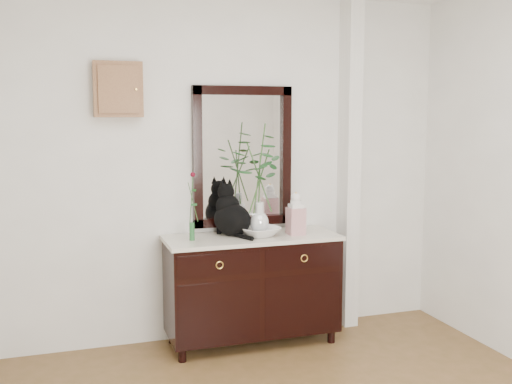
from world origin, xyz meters
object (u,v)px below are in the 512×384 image
object	(u,v)px
cat	(232,209)
sideboard	(252,284)
ginger_jar	(296,213)
lotus_bowl	(259,232)

from	to	relation	value
cat	sideboard	bearing A→B (deg)	-50.47
cat	ginger_jar	xyz separation A→B (m)	(0.47, -0.12, -0.04)
ginger_jar	cat	bearing A→B (deg)	165.44
sideboard	ginger_jar	world-z (taller)	ginger_jar
cat	lotus_bowl	distance (m)	0.27
sideboard	ginger_jar	xyz separation A→B (m)	(0.34, -0.05, 0.54)
lotus_bowl	sideboard	bearing A→B (deg)	144.23
lotus_bowl	ginger_jar	bearing A→B (deg)	-3.59
sideboard	ginger_jar	size ratio (longest dim) A/B	4.00
cat	ginger_jar	world-z (taller)	cat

